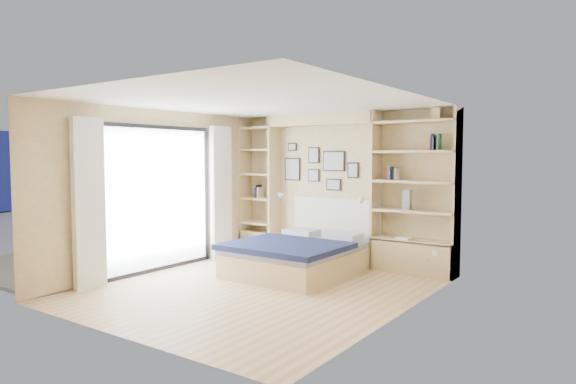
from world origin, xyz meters
The scene contains 8 objects.
ground centered at (0.00, 0.00, 0.00)m, with size 4.50×4.50×0.00m, color #E1B884.
room_shell centered at (-0.39, 1.52, 1.08)m, with size 4.50×4.50×4.50m.
bed centered at (-0.09, 1.08, 0.27)m, with size 1.67×2.19×1.07m.
photo_gallery centered at (-0.45, 2.22, 1.60)m, with size 1.48×0.02×0.82m.
reading_lamps centered at (-0.30, 2.00, 1.10)m, with size 1.92×0.12×0.15m.
shelf_decor centered at (1.05, 2.07, 1.69)m, with size 3.46×0.23×2.03m.
deck centered at (-3.60, 0.00, 0.00)m, with size 3.20×4.00×0.05m, color #736855.
deck_chair centered at (-3.22, 0.30, 0.34)m, with size 0.66×0.82×0.72m.
Camera 1 is at (4.22, -5.35, 1.78)m, focal length 32.00 mm.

